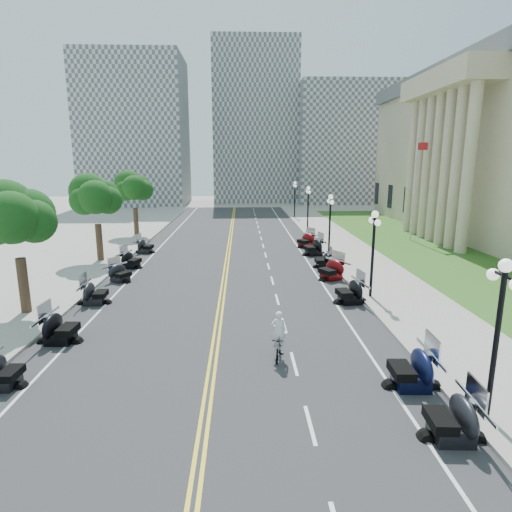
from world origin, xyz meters
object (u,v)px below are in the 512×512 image
object	(u,v)px
flagpole	(414,191)
motorcycle_n_3	(452,416)
cyclist_rider	(279,316)
bicycle	(278,347)

from	to	relation	value
flagpole	motorcycle_n_3	distance (m)	32.94
flagpole	motorcycle_n_3	world-z (taller)	flagpole
cyclist_rider	motorcycle_n_3	bearing A→B (deg)	130.47
motorcycle_n_3	bicycle	bearing A→B (deg)	-135.89
cyclist_rider	flagpole	bearing A→B (deg)	-121.07
motorcycle_n_3	cyclist_rider	size ratio (longest dim) A/B	1.25
bicycle	cyclist_rider	world-z (taller)	cyclist_rider
motorcycle_n_3	bicycle	world-z (taller)	motorcycle_n_3
flagpole	cyclist_rider	xyz separation A→B (m)	(-15.38, -25.53, -3.18)
bicycle	cyclist_rider	bearing A→B (deg)	0.00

